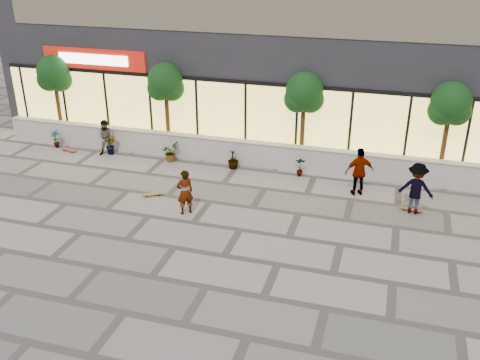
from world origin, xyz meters
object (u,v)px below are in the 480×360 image
(tree_mideast, at_px, (304,95))
(tree_east, at_px, (450,106))
(skateboard_left, at_px, (69,150))
(skater_center, at_px, (185,192))
(skater_left, at_px, (106,138))
(skateboard_center, at_px, (153,194))
(skater_right_near, at_px, (360,172))
(skater_right_far, at_px, (416,188))
(tree_midwest, at_px, (165,84))
(tree_west, at_px, (54,75))
(skateboard_right_near, at_px, (412,209))

(tree_mideast, distance_m, tree_east, 5.50)
(skateboard_left, bearing_deg, tree_mideast, 20.79)
(skater_center, relative_size, skater_left, 1.02)
(skateboard_center, bearing_deg, skater_left, 106.16)
(skater_right_near, relative_size, skater_right_far, 0.99)
(tree_midwest, distance_m, tree_mideast, 6.00)
(tree_west, xyz_separation_m, skater_right_near, (14.07, -2.29, -2.07))
(skater_left, height_order, skater_right_far, skater_right_far)
(tree_east, height_order, skater_right_near, tree_east)
(skateboard_left, bearing_deg, skater_left, 16.35)
(tree_mideast, relative_size, skater_right_far, 2.14)
(tree_west, distance_m, skater_right_far, 16.49)
(tree_west, height_order, skateboard_left, tree_west)
(tree_east, relative_size, skater_right_far, 2.14)
(skater_right_near, bearing_deg, skater_center, 7.26)
(skater_right_near, height_order, skater_right_far, skater_right_far)
(skater_left, height_order, skateboard_left, skater_left)
(tree_midwest, bearing_deg, skater_right_near, -14.95)
(tree_west, relative_size, tree_midwest, 1.00)
(skateboard_left, xyz_separation_m, skateboard_right_near, (14.68, -1.58, 0.00))
(skater_right_far, bearing_deg, skater_left, -0.44)
(skater_left, bearing_deg, skateboard_left, 160.87)
(tree_midwest, distance_m, skateboard_right_near, 11.33)
(tree_midwest, relative_size, skater_right_far, 2.14)
(skateboard_right_near, bearing_deg, skateboard_left, -176.48)
(skateboard_center, distance_m, skateboard_left, 6.30)
(skater_center, bearing_deg, skateboard_left, -70.65)
(skateboard_right_near, bearing_deg, skater_left, -177.98)
(skateboard_right_near, bearing_deg, skater_right_near, 166.49)
(skateboard_left, distance_m, skateboard_right_near, 14.77)
(skater_right_far, bearing_deg, tree_east, -99.21)
(tree_midwest, xyz_separation_m, skateboard_center, (1.33, -4.58, -2.91))
(tree_mideast, distance_m, skater_center, 6.62)
(tree_east, bearing_deg, skater_right_far, -106.69)
(tree_west, distance_m, tree_midwest, 5.50)
(tree_midwest, bearing_deg, tree_east, 0.00)
(skater_right_far, bearing_deg, skater_right_near, -16.91)
(skater_right_far, relative_size, skateboard_left, 2.29)
(skater_right_far, distance_m, skateboard_left, 14.84)
(skateboard_center, xyz_separation_m, skateboard_left, (-5.51, 3.05, 0.00))
(skater_left, bearing_deg, tree_midwest, 8.11)
(tree_mideast, bearing_deg, skater_left, -170.42)
(skater_left, distance_m, skateboard_center, 4.88)
(skater_left, bearing_deg, skateboard_right_near, -30.91)
(tree_west, xyz_separation_m, tree_mideast, (11.50, 0.00, 0.00))
(tree_west, relative_size, skateboard_center, 5.17)
(skater_center, distance_m, skateboard_right_near, 7.89)
(tree_east, distance_m, skateboard_right_near, 4.38)
(tree_midwest, relative_size, skateboard_left, 4.90)
(skateboard_left, bearing_deg, skater_right_near, 8.84)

